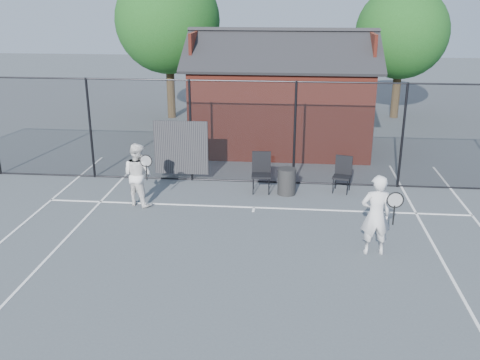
# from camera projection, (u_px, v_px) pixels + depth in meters

# --- Properties ---
(ground) EXTENTS (80.00, 80.00, 0.00)m
(ground) POSITION_uv_depth(u_px,v_px,m) (243.00, 262.00, 11.06)
(ground) COLOR #4A5054
(ground) RESTS_ON ground
(court_lines) EXTENTS (11.02, 18.00, 0.01)m
(court_lines) POSITION_uv_depth(u_px,v_px,m) (237.00, 295.00, 9.82)
(court_lines) COLOR white
(court_lines) RESTS_ON ground
(fence) EXTENTS (22.04, 3.00, 3.00)m
(fence) POSITION_uv_depth(u_px,v_px,m) (249.00, 134.00, 15.32)
(fence) COLOR black
(fence) RESTS_ON ground
(clubhouse) EXTENTS (6.50, 4.36, 4.19)m
(clubhouse) POSITION_uv_depth(u_px,v_px,m) (281.00, 103.00, 18.96)
(clubhouse) COLOR maroon
(clubhouse) RESTS_ON ground
(tree_left) EXTENTS (4.48, 4.48, 6.44)m
(tree_left) POSITION_uv_depth(u_px,v_px,m) (168.00, 21.00, 22.81)
(tree_left) COLOR #392916
(tree_left) RESTS_ON ground
(tree_right) EXTENTS (3.97, 3.97, 5.70)m
(tree_right) POSITION_uv_depth(u_px,v_px,m) (402.00, 33.00, 22.98)
(tree_right) COLOR #392916
(tree_right) RESTS_ON ground
(player_front) EXTENTS (0.81, 0.61, 1.76)m
(player_front) POSITION_uv_depth(u_px,v_px,m) (376.00, 215.00, 11.16)
(player_front) COLOR silver
(player_front) RESTS_ON ground
(player_back) EXTENTS (1.00, 0.91, 1.66)m
(player_back) POSITION_uv_depth(u_px,v_px,m) (138.00, 174.00, 13.84)
(player_back) COLOR white
(player_back) RESTS_ON ground
(chair_left) EXTENTS (0.55, 0.57, 1.09)m
(chair_left) POSITION_uv_depth(u_px,v_px,m) (261.00, 174.00, 14.81)
(chair_left) COLOR black
(chair_left) RESTS_ON ground
(chair_right) EXTENTS (0.58, 0.59, 0.98)m
(chair_right) POSITION_uv_depth(u_px,v_px,m) (342.00, 175.00, 14.84)
(chair_right) COLOR black
(chair_right) RESTS_ON ground
(waste_bin) EXTENTS (0.61, 0.61, 0.74)m
(waste_bin) POSITION_uv_depth(u_px,v_px,m) (287.00, 181.00, 14.72)
(waste_bin) COLOR #262626
(waste_bin) RESTS_ON ground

